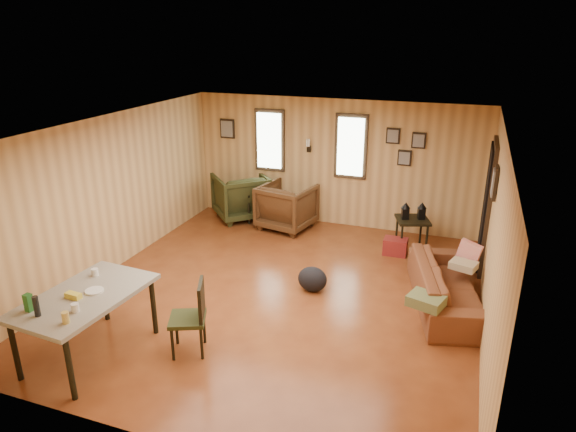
{
  "coord_description": "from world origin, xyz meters",
  "views": [
    {
      "loc": [
        2.35,
        -6.12,
        3.62
      ],
      "look_at": [
        0.0,
        0.4,
        1.05
      ],
      "focal_mm": 32.0,
      "sensor_mm": 36.0,
      "label": 1
    }
  ],
  "objects_px": {
    "side_table": "(413,217)",
    "recliner_brown": "(287,204)",
    "end_table": "(245,199)",
    "dining_table": "(84,301)",
    "recliner_green": "(241,194)",
    "sofa": "(448,279)"
  },
  "relations": [
    {
      "from": "recliner_brown",
      "to": "end_table",
      "type": "xyz_separation_m",
      "value": [
        -0.95,
        0.2,
        -0.06
      ]
    },
    {
      "from": "recliner_brown",
      "to": "side_table",
      "type": "height_order",
      "value": "recliner_brown"
    },
    {
      "from": "side_table",
      "to": "recliner_brown",
      "type": "bearing_deg",
      "value": 175.53
    },
    {
      "from": "end_table",
      "to": "dining_table",
      "type": "relative_size",
      "value": 0.46
    },
    {
      "from": "recliner_green",
      "to": "end_table",
      "type": "bearing_deg",
      "value": 124.11
    },
    {
      "from": "recliner_green",
      "to": "end_table",
      "type": "relative_size",
      "value": 1.34
    },
    {
      "from": "side_table",
      "to": "dining_table",
      "type": "relative_size",
      "value": 0.52
    },
    {
      "from": "recliner_green",
      "to": "end_table",
      "type": "xyz_separation_m",
      "value": [
        0.1,
        -0.02,
        -0.08
      ]
    },
    {
      "from": "sofa",
      "to": "dining_table",
      "type": "height_order",
      "value": "dining_table"
    },
    {
      "from": "end_table",
      "to": "side_table",
      "type": "xyz_separation_m",
      "value": [
        3.3,
        -0.38,
        0.16
      ]
    },
    {
      "from": "recliner_brown",
      "to": "end_table",
      "type": "bearing_deg",
      "value": -0.34
    },
    {
      "from": "end_table",
      "to": "side_table",
      "type": "bearing_deg",
      "value": -6.56
    },
    {
      "from": "recliner_green",
      "to": "side_table",
      "type": "bearing_deg",
      "value": 130.12
    },
    {
      "from": "recliner_green",
      "to": "dining_table",
      "type": "xyz_separation_m",
      "value": [
        0.28,
        -4.8,
        0.23
      ]
    },
    {
      "from": "recliner_brown",
      "to": "dining_table",
      "type": "bearing_deg",
      "value": 91.73
    },
    {
      "from": "sofa",
      "to": "side_table",
      "type": "relative_size",
      "value": 2.41
    },
    {
      "from": "sofa",
      "to": "end_table",
      "type": "xyz_separation_m",
      "value": [
        -3.99,
        2.18,
        0.01
      ]
    },
    {
      "from": "recliner_brown",
      "to": "recliner_green",
      "type": "bearing_deg",
      "value": -0.45
    },
    {
      "from": "sofa",
      "to": "dining_table",
      "type": "relative_size",
      "value": 1.26
    },
    {
      "from": "sofa",
      "to": "recliner_green",
      "type": "distance_m",
      "value": 4.65
    },
    {
      "from": "recliner_green",
      "to": "end_table",
      "type": "distance_m",
      "value": 0.14
    },
    {
      "from": "sofa",
      "to": "dining_table",
      "type": "distance_m",
      "value": 4.62
    }
  ]
}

